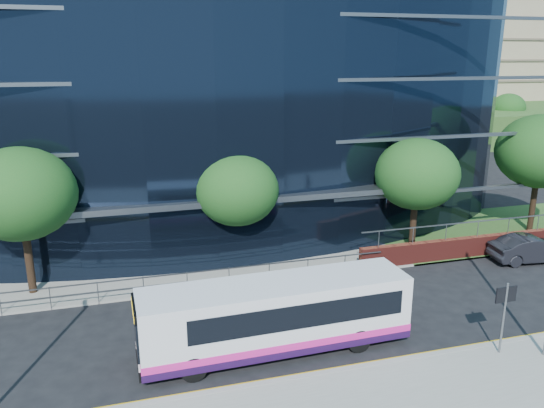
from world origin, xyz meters
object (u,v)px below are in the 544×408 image
object	(u,v)px
tree_far_a	(20,194)
tree_far_d	(540,151)
tree_far_b	(237,190)
city_bus	(278,315)
tree_dist_f	(508,108)
tree_far_c	(417,174)
parked_car	(531,249)
street_sign	(505,303)
tree_dist_e	(406,110)

from	to	relation	value
tree_far_a	tree_far_d	xyz separation A→B (m)	(29.00, 1.00, 0.33)
tree_far_b	city_bus	distance (m)	8.84
tree_far_a	tree_dist_f	world-z (taller)	tree_far_a
tree_far_c	tree_dist_f	distance (m)	46.67
tree_far_a	tree_far_b	distance (m)	10.03
parked_car	street_sign	bearing A→B (deg)	139.36
tree_far_c	city_bus	bearing A→B (deg)	-142.55
street_sign	tree_far_d	xyz separation A→B (m)	(11.50, 11.59, 3.04)
tree_far_a	street_sign	bearing A→B (deg)	-31.17
tree_far_b	city_bus	size ratio (longest dim) A/B	0.59
tree_far_c	parked_car	distance (m)	7.34
street_sign	tree_dist_e	size ratio (longest dim) A/B	0.43
street_sign	tree_dist_f	world-z (taller)	tree_dist_f
tree_dist_e	street_sign	bearing A→B (deg)	-115.12
tree_far_c	city_bus	distance (m)	13.34
street_sign	tree_far_a	size ratio (longest dim) A/B	0.40
street_sign	tree_far_a	distance (m)	20.63
tree_dist_f	tree_far_b	bearing A→B (deg)	-142.92
tree_far_d	parked_car	distance (m)	7.02
street_sign	tree_dist_f	size ratio (longest dim) A/B	0.46
tree_far_b	tree_dist_e	world-z (taller)	tree_dist_e
street_sign	tree_dist_f	xyz separation A→B (m)	(35.50, 43.59, 2.06)
tree_far_a	tree_dist_e	size ratio (longest dim) A/B	1.07
city_bus	tree_far_d	bearing A→B (deg)	23.37
tree_far_a	tree_far_c	size ratio (longest dim) A/B	1.07
street_sign	tree_far_b	xyz separation A→B (m)	(-7.50, 11.09, 2.06)
tree_dist_e	parked_car	size ratio (longest dim) A/B	1.47
street_sign	tree_far_a	xyz separation A→B (m)	(-17.50, 10.59, 2.71)
city_bus	parked_car	xyz separation A→B (m)	(15.76, 4.80, -0.74)
tree_far_c	tree_dist_e	bearing A→B (deg)	61.26
tree_far_d	tree_dist_f	bearing A→B (deg)	53.13
street_sign	city_bus	bearing A→B (deg)	160.96
tree_dist_e	tree_dist_f	world-z (taller)	tree_dist_e
tree_dist_f	tree_dist_e	bearing A→B (deg)	-172.87
tree_far_c	tree_far_d	xyz separation A→B (m)	(9.00, 1.00, 0.65)
street_sign	parked_car	distance (m)	11.02
tree_far_b	tree_dist_f	xyz separation A→B (m)	(43.00, 32.50, 0.00)
tree_dist_e	tree_dist_f	xyz separation A→B (m)	(16.00, 2.00, -0.33)
tree_far_d	street_sign	bearing A→B (deg)	-134.78
tree_far_b	parked_car	xyz separation A→B (m)	(15.46, -3.60, -3.48)
tree_dist_e	parked_car	world-z (taller)	tree_dist_e
tree_dist_f	tree_far_c	bearing A→B (deg)	-135.00
tree_far_c	tree_dist_e	distance (m)	35.36
city_bus	tree_far_a	bearing A→B (deg)	139.48
tree_far_b	tree_dist_f	bearing A→B (deg)	37.08
street_sign	city_bus	world-z (taller)	street_sign
tree_far_a	tree_far_b	world-z (taller)	tree_far_a
tree_dist_e	city_bus	world-z (taller)	tree_dist_e
tree_far_a	parked_car	size ratio (longest dim) A/B	1.58
city_bus	tree_dist_e	bearing A→B (deg)	53.56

